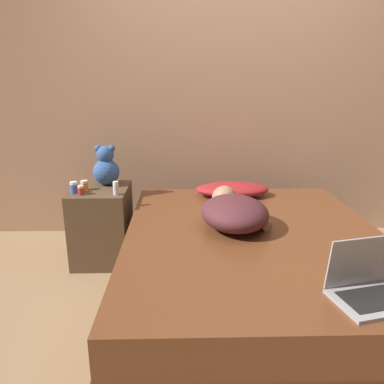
{
  "coord_description": "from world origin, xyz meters",
  "views": [
    {
      "loc": [
        -0.41,
        -2.0,
        1.31
      ],
      "look_at": [
        -0.36,
        0.23,
        0.64
      ],
      "focal_mm": 35.0,
      "sensor_mm": 36.0,
      "label": 1
    }
  ],
  "objects_px": {
    "laptop": "(369,285)",
    "bottle_blue": "(74,188)",
    "bottle_orange": "(84,185)",
    "bottle_red": "(81,190)",
    "teddy_bear": "(106,168)",
    "pillow": "(232,189)",
    "bottle_clear": "(116,188)",
    "person_lying": "(234,211)"
  },
  "relations": [
    {
      "from": "bottle_red",
      "to": "bottle_clear",
      "type": "bearing_deg",
      "value": -1.6
    },
    {
      "from": "teddy_bear",
      "to": "person_lying",
      "type": "bearing_deg",
      "value": -35.2
    },
    {
      "from": "laptop",
      "to": "teddy_bear",
      "type": "distance_m",
      "value": 1.95
    },
    {
      "from": "person_lying",
      "to": "pillow",
      "type": "bearing_deg",
      "value": 78.56
    },
    {
      "from": "bottle_blue",
      "to": "bottle_orange",
      "type": "distance_m",
      "value": 0.09
    },
    {
      "from": "bottle_clear",
      "to": "bottle_blue",
      "type": "height_order",
      "value": "bottle_clear"
    },
    {
      "from": "pillow",
      "to": "bottle_red",
      "type": "xyz_separation_m",
      "value": [
        -1.08,
        -0.25,
        0.07
      ]
    },
    {
      "from": "bottle_clear",
      "to": "bottle_red",
      "type": "bearing_deg",
      "value": 178.4
    },
    {
      "from": "bottle_blue",
      "to": "person_lying",
      "type": "bearing_deg",
      "value": -20.54
    },
    {
      "from": "bottle_orange",
      "to": "person_lying",
      "type": "bearing_deg",
      "value": -25.11
    },
    {
      "from": "laptop",
      "to": "teddy_bear",
      "type": "xyz_separation_m",
      "value": [
        -1.32,
        1.42,
        0.17
      ]
    },
    {
      "from": "teddy_bear",
      "to": "bottle_red",
      "type": "distance_m",
      "value": 0.31
    },
    {
      "from": "laptop",
      "to": "bottle_red",
      "type": "xyz_separation_m",
      "value": [
        -1.45,
        1.16,
        0.07
      ]
    },
    {
      "from": "person_lying",
      "to": "laptop",
      "type": "xyz_separation_m",
      "value": [
        0.44,
        -0.8,
        -0.04
      ]
    },
    {
      "from": "laptop",
      "to": "bottle_blue",
      "type": "relative_size",
      "value": 4.33
    },
    {
      "from": "pillow",
      "to": "bottle_clear",
      "type": "distance_m",
      "value": 0.88
    },
    {
      "from": "laptop",
      "to": "person_lying",
      "type": "bearing_deg",
      "value": 106.12
    },
    {
      "from": "laptop",
      "to": "teddy_bear",
      "type": "height_order",
      "value": "teddy_bear"
    },
    {
      "from": "laptop",
      "to": "bottle_blue",
      "type": "xyz_separation_m",
      "value": [
        -1.51,
        1.2,
        0.08
      ]
    },
    {
      "from": "bottle_clear",
      "to": "bottle_blue",
      "type": "distance_m",
      "value": 0.3
    },
    {
      "from": "laptop",
      "to": "bottle_clear",
      "type": "height_order",
      "value": "laptop"
    },
    {
      "from": "laptop",
      "to": "teddy_bear",
      "type": "relative_size",
      "value": 1.18
    },
    {
      "from": "person_lying",
      "to": "bottle_clear",
      "type": "relative_size",
      "value": 6.92
    },
    {
      "from": "bottle_red",
      "to": "teddy_bear",
      "type": "bearing_deg",
      "value": 63.89
    },
    {
      "from": "bottle_orange",
      "to": "bottle_red",
      "type": "bearing_deg",
      "value": -87.66
    },
    {
      "from": "pillow",
      "to": "bottle_orange",
      "type": "xyz_separation_m",
      "value": [
        -1.08,
        -0.13,
        0.08
      ]
    },
    {
      "from": "bottle_orange",
      "to": "pillow",
      "type": "bearing_deg",
      "value": 6.98
    },
    {
      "from": "bottle_blue",
      "to": "bottle_clear",
      "type": "bearing_deg",
      "value": -8.75
    },
    {
      "from": "bottle_clear",
      "to": "bottle_blue",
      "type": "relative_size",
      "value": 1.14
    },
    {
      "from": "pillow",
      "to": "bottle_red",
      "type": "bearing_deg",
      "value": -167.1
    },
    {
      "from": "bottle_clear",
      "to": "bottle_red",
      "type": "height_order",
      "value": "bottle_clear"
    },
    {
      "from": "laptop",
      "to": "bottle_red",
      "type": "bearing_deg",
      "value": 128.47
    },
    {
      "from": "pillow",
      "to": "bottle_clear",
      "type": "bearing_deg",
      "value": -163.14
    },
    {
      "from": "teddy_bear",
      "to": "bottle_red",
      "type": "relative_size",
      "value": 4.58
    },
    {
      "from": "pillow",
      "to": "bottle_clear",
      "type": "xyz_separation_m",
      "value": [
        -0.84,
        -0.25,
        0.09
      ]
    },
    {
      "from": "laptop",
      "to": "bottle_orange",
      "type": "bearing_deg",
      "value": 125.92
    },
    {
      "from": "bottle_clear",
      "to": "bottle_orange",
      "type": "xyz_separation_m",
      "value": [
        -0.25,
        0.12,
        -0.01
      ]
    },
    {
      "from": "bottle_clear",
      "to": "bottle_blue",
      "type": "bearing_deg",
      "value": 171.25
    },
    {
      "from": "pillow",
      "to": "person_lying",
      "type": "bearing_deg",
      "value": -96.65
    },
    {
      "from": "bottle_clear",
      "to": "teddy_bear",
      "type": "bearing_deg",
      "value": 113.0
    },
    {
      "from": "bottle_orange",
      "to": "bottle_clear",
      "type": "bearing_deg",
      "value": -26.22
    },
    {
      "from": "person_lying",
      "to": "bottle_red",
      "type": "bearing_deg",
      "value": 155.55
    }
  ]
}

